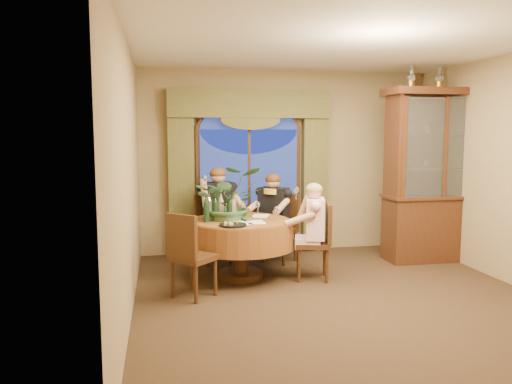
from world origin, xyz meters
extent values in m
plane|color=black|center=(0.00, 0.00, 0.00)|extent=(5.00, 5.00, 0.00)
plane|color=#8F7851|center=(0.00, 2.50, 1.40)|extent=(4.50, 0.00, 4.50)
plane|color=white|center=(0.00, 0.00, 2.80)|extent=(5.00, 5.00, 0.00)
cube|color=#4D4C24|center=(-1.63, 2.38, 1.18)|extent=(0.38, 0.14, 2.32)
cube|color=#4D4C24|center=(0.43, 2.38, 1.18)|extent=(0.38, 0.14, 2.32)
cylinder|color=maroon|center=(-0.95, 1.10, 0.38)|extent=(1.42, 1.42, 0.75)
cube|color=#39190B|center=(1.96, 1.49, 1.23)|extent=(1.52, 0.60, 2.47)
cube|color=black|center=(-0.07, 0.87, 0.48)|extent=(0.51, 0.51, 0.96)
cube|color=black|center=(-0.27, 1.79, 0.48)|extent=(0.59, 0.59, 0.96)
cube|color=black|center=(-1.20, 1.93, 0.48)|extent=(0.52, 0.52, 0.96)
cube|color=black|center=(-1.59, 0.44, 0.48)|extent=(0.59, 0.59, 0.96)
imported|color=#315531|center=(-1.08, 1.23, 1.33)|extent=(0.87, 0.97, 0.75)
imported|color=#49602D|center=(-0.87, 1.03, 0.77)|extent=(0.15, 0.15, 0.05)
cylinder|color=black|center=(-1.11, 0.69, 0.76)|extent=(0.33, 0.33, 0.02)
cylinder|color=tan|center=(-1.19, 1.14, 0.92)|extent=(0.07, 0.07, 0.33)
cylinder|color=black|center=(-1.10, 1.04, 0.92)|extent=(0.07, 0.07, 0.33)
cylinder|color=black|center=(-1.39, 1.01, 0.92)|extent=(0.07, 0.07, 0.33)
cylinder|color=tan|center=(-1.34, 1.20, 0.92)|extent=(0.07, 0.07, 0.33)
cylinder|color=black|center=(-1.28, 1.05, 0.92)|extent=(0.07, 0.07, 0.33)
cylinder|color=black|center=(-1.21, 1.30, 0.92)|extent=(0.07, 0.07, 0.33)
cube|color=white|center=(-0.80, 0.87, 0.75)|extent=(0.21, 0.30, 0.00)
cube|color=white|center=(-0.65, 1.31, 0.75)|extent=(0.31, 0.36, 0.00)
cube|color=white|center=(-0.99, 0.83, 0.75)|extent=(0.31, 0.36, 0.00)
camera|label=1|loc=(-1.94, -5.06, 1.82)|focal=35.00mm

